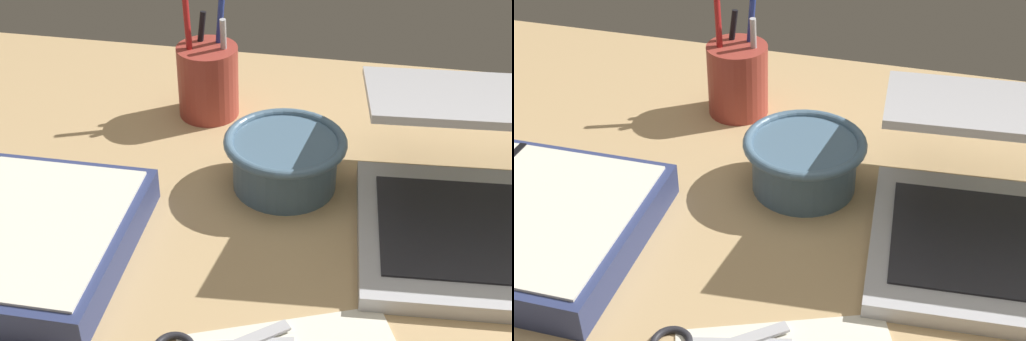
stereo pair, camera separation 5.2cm
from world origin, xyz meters
The scene contains 3 objects.
desk_top centered at (0.00, 0.00, 1.00)cm, with size 140.00×100.00×2.00cm, color tan.
bowl centered at (-1.57, 15.92, 5.58)cm, with size 14.05×14.05×6.49cm.
pen_cup centered at (-14.13, 30.57, 7.03)cm, with size 8.05×8.05×16.80cm.
Camera 2 is at (12.65, -49.92, 50.95)cm, focal length 50.00 mm.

